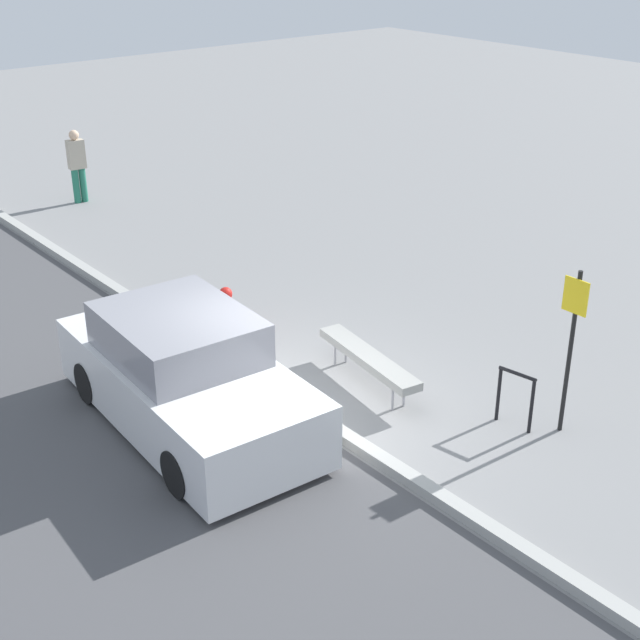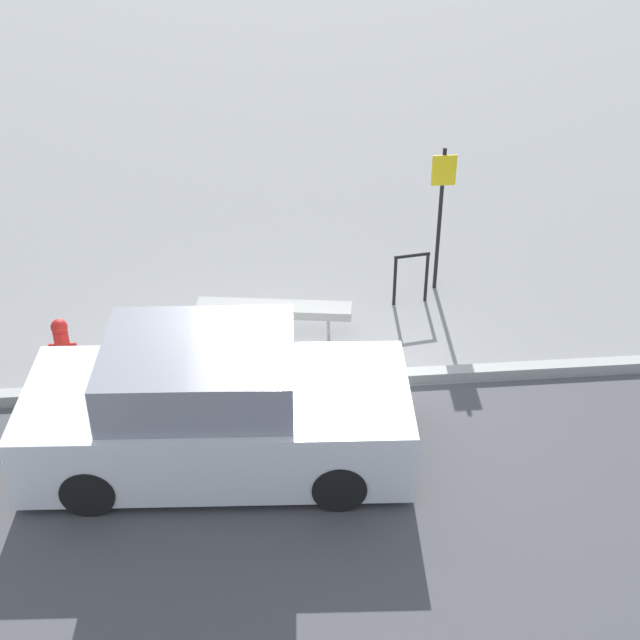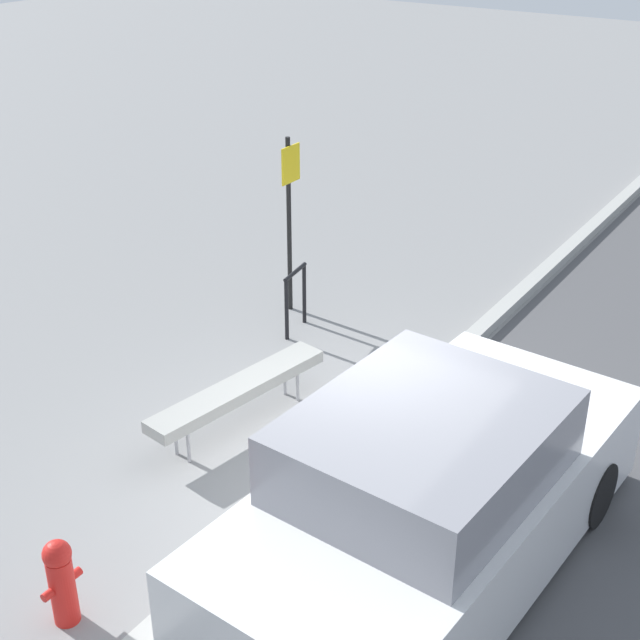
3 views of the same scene
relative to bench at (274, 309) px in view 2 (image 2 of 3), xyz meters
The scene contains 7 objects.
ground_plane 1.32m from the bench, 83.81° to the right, with size 60.00×60.00×0.00m, color gray.
curb 1.30m from the bench, 83.81° to the right, with size 60.00×0.20×0.13m.
bench is the anchor object (origin of this frame).
bike_rack 2.22m from the bench, 19.74° to the left, with size 0.55×0.14×0.83m.
sign_post 2.96m from the bench, 24.30° to the left, with size 0.36×0.08×2.30m.
fire_hydrant 2.91m from the bench, 169.06° to the right, with size 0.36×0.22×0.77m.
parked_car_near 2.71m from the bench, 107.14° to the right, with size 4.47×2.15×1.58m.
Camera 2 is at (-0.46, -9.48, 6.93)m, focal length 50.00 mm.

